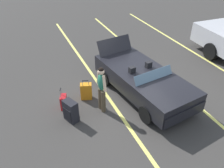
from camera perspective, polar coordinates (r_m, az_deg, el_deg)
The scene contains 8 objects.
ground_plane at distance 8.77m, azimuth 7.38°, elevation -2.40°, with size 80.00×80.00×0.00m, color #383533.
lot_line_near at distance 8.30m, azimuth -0.16°, elevation -4.47°, with size 18.00×0.12×0.01m, color #EAE066.
lot_line_mid at distance 9.49m, azimuth 14.96°, elevation -0.27°, with size 18.00×0.12×0.01m, color #EAE066.
convertible_car at distance 8.31m, azimuth 8.51°, elevation 0.21°, with size 4.38×2.30×1.51m.
suitcase_large_black at distance 7.46m, azimuth -10.18°, elevation -6.61°, with size 0.55×0.44×0.74m.
suitcase_medium_bright at distance 8.35m, azimuth -6.38°, elevation -1.80°, with size 0.37×0.46×0.82m.
suitcase_small_carryon at distance 8.07m, azimuth -11.83°, elevation -4.34°, with size 0.39×0.30×0.79m.
traveler_person at distance 7.42m, azimuth -2.60°, elevation -0.79°, with size 0.61×0.26×1.65m.
Camera 1 is at (5.97, -3.84, 5.15)m, focal length 37.04 mm.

